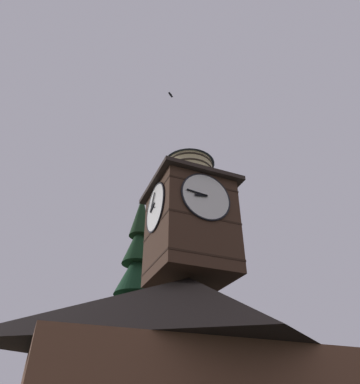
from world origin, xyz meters
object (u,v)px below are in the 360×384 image
Objects in this scene: moon at (192,333)px; building_main at (191,356)px; clock_tower at (190,215)px; pine_tree_behind at (134,321)px; flying_bird_high at (171,95)px.

building_main is at bearing 65.41° from moon.
pine_tree_behind is (0.73, -7.57, -4.22)m from clock_tower.
clock_tower is at bearing 95.51° from pine_tree_behind.
moon is at bearing -114.47° from clock_tower.
clock_tower is at bearing -121.86° from building_main.
moon is at bearing -123.41° from pine_tree_behind.
clock_tower is 18.01× the size of flying_bird_high.
building_main is 8.56m from pine_tree_behind.
moon is (-13.48, -20.43, 3.81)m from pine_tree_behind.
flying_bird_high is (13.67, 26.99, 10.94)m from moon.
pine_tree_behind is at bearing -86.65° from building_main.
building_main is 17.84m from flying_bird_high.
clock_tower is 30.77m from moon.
building_main is 5.69× the size of moon.
clock_tower reaches higher than building_main.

